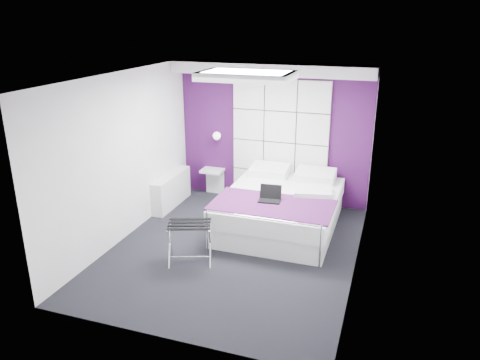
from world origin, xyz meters
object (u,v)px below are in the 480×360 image
object	(u,v)px
bed	(281,208)
laptop	(270,197)
wall_lamp	(218,135)
radiator	(171,190)
nightstand	(212,171)
luggage_rack	(190,242)

from	to	relation	value
bed	laptop	distance (m)	0.56
wall_lamp	bed	world-z (taller)	wall_lamp
radiator	laptop	size ratio (longest dim) A/B	3.55
nightstand	bed	bearing A→B (deg)	-31.57
luggage_rack	radiator	bearing A→B (deg)	103.71
bed	laptop	size ratio (longest dim) A/B	6.68
nightstand	laptop	xyz separation A→B (m)	(1.56, -1.43, 0.18)
bed	nightstand	world-z (taller)	bed
bed	laptop	bearing A→B (deg)	-99.54
radiator	nightstand	bearing A→B (deg)	53.45
laptop	wall_lamp	bearing A→B (deg)	129.64
radiator	nightstand	size ratio (longest dim) A/B	2.86
bed	nightstand	distance (m)	1.92
radiator	laptop	xyz separation A→B (m)	(2.09, -0.71, 0.40)
wall_lamp	laptop	world-z (taller)	wall_lamp
radiator	bed	distance (m)	2.18
luggage_rack	laptop	xyz separation A→B (m)	(0.88, 1.12, 0.40)
luggage_rack	laptop	bearing A→B (deg)	32.01
laptop	luggage_rack	bearing A→B (deg)	-133.20
wall_lamp	nightstand	size ratio (longest dim) A/B	0.36
bed	luggage_rack	size ratio (longest dim) A/B	3.75
wall_lamp	nightstand	distance (m)	0.72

